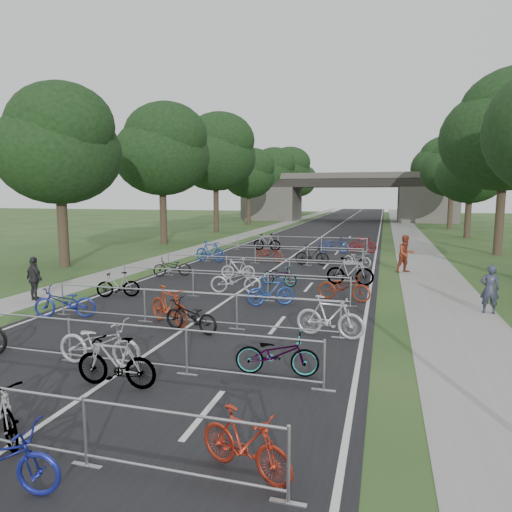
% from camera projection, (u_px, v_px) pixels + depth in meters
% --- Properties ---
extents(ground, '(200.00, 200.00, 0.00)m').
position_uv_depth(ground, '(4.00, 451.00, 7.23)').
color(ground, '#26461E').
rests_on(ground, ground).
extents(road, '(11.00, 140.00, 0.01)m').
position_uv_depth(road, '(335.00, 227.00, 54.90)').
color(road, black).
rests_on(road, ground).
extents(sidewalk_right, '(3.00, 140.00, 0.01)m').
position_uv_depth(sidewalk_right, '(405.00, 229.00, 52.75)').
color(sidewalk_right, gray).
rests_on(sidewalk_right, ground).
extents(sidewalk_left, '(2.00, 140.00, 0.01)m').
position_uv_depth(sidewalk_left, '(275.00, 226.00, 56.92)').
color(sidewalk_left, gray).
rests_on(sidewalk_left, ground).
extents(lane_markings, '(0.12, 140.00, 0.00)m').
position_uv_depth(lane_markings, '(335.00, 228.00, 54.90)').
color(lane_markings, silver).
rests_on(lane_markings, ground).
extents(overpass_bridge, '(31.00, 8.00, 7.05)m').
position_uv_depth(overpass_bridge, '(346.00, 197.00, 68.73)').
color(overpass_bridge, '#4D4A45').
rests_on(overpass_bridge, ground).
extents(tree_left_0, '(6.72, 6.72, 10.25)m').
position_uv_depth(tree_left_0, '(59.00, 148.00, 24.60)').
color(tree_left_0, '#33261C').
rests_on(tree_left_0, ground).
extents(tree_left_1, '(7.56, 7.56, 11.53)m').
position_uv_depth(tree_left_1, '(162.00, 152.00, 35.93)').
color(tree_left_1, '#33261C').
rests_on(tree_left_1, ground).
extents(tree_right_1, '(8.18, 8.18, 12.47)m').
position_uv_depth(tree_right_1, '(508.00, 133.00, 29.26)').
color(tree_right_1, '#33261C').
rests_on(tree_right_1, ground).
extents(tree_left_2, '(8.40, 8.40, 12.81)m').
position_uv_depth(tree_left_2, '(216.00, 154.00, 47.26)').
color(tree_left_2, '#33261C').
rests_on(tree_left_2, ground).
extents(tree_right_2, '(6.16, 6.16, 9.39)m').
position_uv_depth(tree_right_2, '(472.00, 172.00, 40.97)').
color(tree_right_2, '#33261C').
rests_on(tree_right_2, ground).
extents(tree_left_3, '(6.72, 6.72, 10.25)m').
position_uv_depth(tree_left_3, '(249.00, 175.00, 58.92)').
color(tree_left_3, '#33261C').
rests_on(tree_left_3, ground).
extents(tree_right_3, '(7.17, 7.17, 10.93)m').
position_uv_depth(tree_right_3, '(454.00, 168.00, 52.27)').
color(tree_right_3, '#33261C').
rests_on(tree_right_3, ground).
extents(tree_left_4, '(7.56, 7.56, 11.53)m').
position_uv_depth(tree_left_4, '(271.00, 172.00, 70.26)').
color(tree_left_4, '#33261C').
rests_on(tree_left_4, ground).
extents(tree_right_4, '(8.18, 8.18, 12.47)m').
position_uv_depth(tree_right_4, '(442.00, 166.00, 63.58)').
color(tree_right_4, '#33261C').
rests_on(tree_right_4, ground).
extents(tree_left_5, '(8.40, 8.40, 12.81)m').
position_uv_depth(tree_left_5, '(287.00, 171.00, 81.59)').
color(tree_left_5, '#33261C').
rests_on(tree_left_5, ground).
extents(tree_right_5, '(6.16, 6.16, 9.39)m').
position_uv_depth(tree_right_5, '(433.00, 182.00, 75.29)').
color(tree_right_5, '#33261C').
rests_on(tree_right_5, ground).
extents(tree_left_6, '(6.72, 6.72, 10.25)m').
position_uv_depth(tree_left_6, '(299.00, 182.00, 93.25)').
color(tree_left_6, '#33261C').
rests_on(tree_left_6, ground).
extents(tree_right_6, '(7.17, 7.17, 10.93)m').
position_uv_depth(tree_right_6, '(427.00, 178.00, 86.60)').
color(tree_right_6, '#33261C').
rests_on(tree_right_6, ground).
extents(barrier_row_0, '(9.70, 0.08, 1.10)m').
position_uv_depth(barrier_row_0, '(1.00, 419.00, 7.15)').
color(barrier_row_0, '#A7AAAF').
rests_on(barrier_row_0, ground).
extents(barrier_row_1, '(9.70, 0.08, 1.10)m').
position_uv_depth(barrier_row_1, '(126.00, 346.00, 10.59)').
color(barrier_row_1, '#A7AAAF').
rests_on(barrier_row_1, ground).
extents(barrier_row_2, '(9.70, 0.08, 1.10)m').
position_uv_depth(barrier_row_2, '(189.00, 308.00, 14.02)').
color(barrier_row_2, '#A7AAAF').
rests_on(barrier_row_2, ground).
extents(barrier_row_3, '(9.70, 0.08, 1.10)m').
position_uv_depth(barrier_row_3, '(230.00, 285.00, 17.64)').
color(barrier_row_3, '#A7AAAF').
rests_on(barrier_row_3, ground).
extents(barrier_row_4, '(9.70, 0.08, 1.10)m').
position_uv_depth(barrier_row_4, '(257.00, 269.00, 21.46)').
color(barrier_row_4, '#A7AAAF').
rests_on(barrier_row_4, ground).
extents(barrier_row_5, '(9.70, 0.08, 1.10)m').
position_uv_depth(barrier_row_5, '(281.00, 255.00, 26.22)').
color(barrier_row_5, '#A7AAAF').
rests_on(barrier_row_5, ground).
extents(barrier_row_6, '(9.70, 0.08, 1.10)m').
position_uv_depth(barrier_row_6, '(300.00, 244.00, 31.94)').
color(barrier_row_6, '#A7AAAF').
rests_on(barrier_row_6, ground).
extents(bike_1, '(1.87, 1.41, 1.12)m').
position_uv_depth(bike_1, '(0.00, 408.00, 7.48)').
color(bike_1, '#A7AAAF').
rests_on(bike_1, ground).
extents(bike_3, '(1.70, 1.03, 0.99)m').
position_uv_depth(bike_3, '(245.00, 443.00, 6.54)').
color(bike_3, maroon).
rests_on(bike_3, ground).
extents(bike_5, '(2.15, 0.80, 1.12)m').
position_uv_depth(bike_5, '(100.00, 343.00, 10.73)').
color(bike_5, '#B9BAC2').
rests_on(bike_5, ground).
extents(bike_6, '(1.83, 0.58, 1.09)m').
position_uv_depth(bike_6, '(116.00, 362.00, 9.54)').
color(bike_6, '#A7AAAF').
rests_on(bike_6, ground).
extents(bike_7, '(1.95, 0.89, 0.99)m').
position_uv_depth(bike_7, '(277.00, 354.00, 10.17)').
color(bike_7, '#A7AAAF').
rests_on(bike_7, ground).
extents(bike_8, '(2.09, 1.29, 1.04)m').
position_uv_depth(bike_8, '(65.00, 302.00, 14.91)').
color(bike_8, navy).
rests_on(bike_8, ground).
extents(bike_9, '(2.00, 1.50, 1.20)m').
position_uv_depth(bike_9, '(169.00, 306.00, 14.09)').
color(bike_9, '#973116').
rests_on(bike_9, ground).
extents(bike_10, '(1.95, 1.08, 0.97)m').
position_uv_depth(bike_10, '(191.00, 316.00, 13.34)').
color(bike_10, black).
rests_on(bike_10, ground).
extents(bike_11, '(2.03, 0.86, 1.18)m').
position_uv_depth(bike_11, '(330.00, 317.00, 12.84)').
color(bike_11, silver).
rests_on(bike_11, ground).
extents(bike_12, '(1.70, 1.06, 0.99)m').
position_uv_depth(bike_12, '(118.00, 285.00, 17.88)').
color(bike_12, '#A7AAAF').
rests_on(bike_12, ground).
extents(bike_13, '(2.17, 1.09, 1.09)m').
position_uv_depth(bike_13, '(236.00, 280.00, 18.60)').
color(bike_13, '#A5A5AD').
rests_on(bike_13, ground).
extents(bike_14, '(1.79, 1.21, 1.05)m').
position_uv_depth(bike_14, '(271.00, 292.00, 16.52)').
color(bike_14, navy).
rests_on(bike_14, ground).
extents(bike_15, '(2.11, 1.03, 1.06)m').
position_uv_depth(bike_15, '(344.00, 287.00, 17.28)').
color(bike_15, maroon).
rests_on(bike_15, ground).
extents(bike_16, '(1.92, 1.37, 0.96)m').
position_uv_depth(bike_16, '(172.00, 267.00, 22.42)').
color(bike_16, black).
rests_on(bike_16, ground).
extents(bike_17, '(1.69, 0.70, 0.99)m').
position_uv_depth(bike_17, '(238.00, 269.00, 21.81)').
color(bike_17, '#B6B7BE').
rests_on(bike_17, ground).
extents(bike_18, '(1.81, 1.04, 0.90)m').
position_uv_depth(bike_18, '(279.00, 276.00, 20.18)').
color(bike_18, '#A7AAAF').
rests_on(bike_18, ground).
extents(bike_19, '(2.06, 0.58, 1.24)m').
position_uv_depth(bike_19, '(350.00, 272.00, 20.17)').
color(bike_19, '#A7AAAF').
rests_on(bike_19, ground).
extents(bike_20, '(2.14, 1.05, 1.24)m').
position_uv_depth(bike_20, '(210.00, 251.00, 27.27)').
color(bike_20, navy).
rests_on(bike_20, ground).
extents(bike_21, '(2.05, 1.31, 1.02)m').
position_uv_depth(bike_21, '(269.00, 253.00, 27.27)').
color(bike_21, maroon).
rests_on(bike_21, ground).
extents(bike_22, '(1.97, 0.62, 1.17)m').
position_uv_depth(bike_22, '(312.00, 255.00, 25.87)').
color(bike_22, black).
rests_on(bike_22, ground).
extents(bike_23, '(1.82, 1.39, 0.92)m').
position_uv_depth(bike_23, '(357.00, 259.00, 25.33)').
color(bike_23, '#B3B4BB').
rests_on(bike_23, ground).
extents(bike_25, '(2.05, 0.70, 1.21)m').
position_uv_depth(bike_25, '(267.00, 242.00, 32.49)').
color(bike_25, '#A7AAAF').
rests_on(bike_25, ground).
extents(bike_26, '(2.28, 1.22, 1.14)m').
position_uv_depth(bike_26, '(334.00, 245.00, 31.42)').
color(bike_26, navy).
rests_on(bike_26, ground).
extents(bike_27, '(1.91, 0.62, 1.13)m').
position_uv_depth(bike_27, '(363.00, 244.00, 31.50)').
color(bike_27, maroon).
rests_on(bike_27, ground).
extents(pedestrian_a, '(0.62, 0.42, 1.67)m').
position_uv_depth(pedestrian_a, '(490.00, 289.00, 15.42)').
color(pedestrian_a, '#2C2F42').
rests_on(pedestrian_a, ground).
extents(pedestrian_b, '(1.18, 1.10, 1.93)m').
position_uv_depth(pedestrian_b, '(406.00, 254.00, 23.48)').
color(pedestrian_b, maroon).
rests_on(pedestrian_b, ground).
extents(pedestrian_c, '(1.07, 0.73, 1.68)m').
position_uv_depth(pedestrian_c, '(34.00, 279.00, 17.27)').
color(pedestrian_c, '#252527').
rests_on(pedestrian_c, ground).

